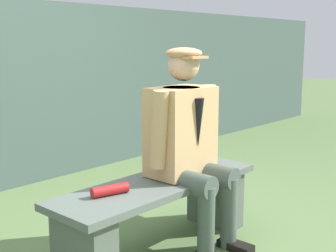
# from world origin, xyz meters

# --- Properties ---
(ground_plane) EXTENTS (30.00, 30.00, 0.00)m
(ground_plane) POSITION_xyz_m (0.00, 0.00, 0.00)
(ground_plane) COLOR #597343
(bench) EXTENTS (1.52, 0.47, 0.47)m
(bench) POSITION_xyz_m (0.00, 0.00, 0.30)
(bench) COLOR #58625B
(bench) RESTS_ON ground
(seated_man) EXTENTS (0.62, 0.64, 1.32)m
(seated_man) POSITION_xyz_m (-0.22, 0.06, 0.73)
(seated_man) COLOR tan
(seated_man) RESTS_ON ground
(rolled_magazine) EXTENTS (0.23, 0.12, 0.06)m
(rolled_magazine) POSITION_xyz_m (0.39, -0.03, 0.50)
(rolled_magazine) COLOR #B21E1E
(rolled_magazine) RESTS_ON bench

